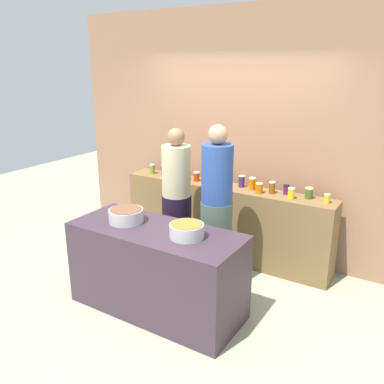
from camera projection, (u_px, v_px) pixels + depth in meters
name	position (u px, v px, depth m)	size (l,w,h in m)	color
ground	(175.00, 294.00, 4.36)	(12.00, 12.00, 0.00)	#99A182
storefront_wall	(239.00, 135.00, 5.08)	(4.80, 0.12, 3.00)	#966A50
display_shelf	(224.00, 221.00, 5.11)	(2.70, 0.36, 0.93)	brown
prep_table	(157.00, 270.00, 3.99)	(1.70, 0.70, 0.86)	#3A2B37
preserve_jar_0	(152.00, 169.00, 5.48)	(0.07, 0.07, 0.13)	#64911C
preserve_jar_1	(164.00, 170.00, 5.44)	(0.07, 0.07, 0.13)	#45195A
preserve_jar_2	(173.00, 172.00, 5.27)	(0.07, 0.07, 0.15)	gold
preserve_jar_3	(185.00, 174.00, 5.21)	(0.07, 0.07, 0.15)	brown
preserve_jar_4	(197.00, 176.00, 5.15)	(0.08, 0.08, 0.12)	#AD2E0E
preserve_jar_5	(216.00, 177.00, 5.07)	(0.09, 0.09, 0.14)	red
preserve_jar_6	(221.00, 181.00, 4.92)	(0.08, 0.08, 0.12)	orange
preserve_jar_7	(242.00, 181.00, 4.89)	(0.07, 0.07, 0.14)	#401F5E
preserve_jar_8	(252.00, 184.00, 4.79)	(0.08, 0.08, 0.15)	#D26005
preserve_jar_9	(259.00, 188.00, 4.67)	(0.09, 0.09, 0.12)	#C95E0D
preserve_jar_10	(272.00, 187.00, 4.66)	(0.07, 0.07, 0.14)	brown
preserve_jar_11	(286.00, 190.00, 4.63)	(0.07, 0.07, 0.11)	#55194D
preserve_jar_12	(291.00, 193.00, 4.47)	(0.08, 0.08, 0.12)	yellow
preserve_jar_13	(309.00, 193.00, 4.49)	(0.09, 0.09, 0.12)	#3A601F
preserve_jar_14	(327.00, 199.00, 4.34)	(0.07, 0.07, 0.10)	gold
cooking_pot_left	(126.00, 215.00, 4.02)	(0.34, 0.34, 0.13)	#B7B7BC
cooking_pot_center	(187.00, 231.00, 3.66)	(0.31, 0.31, 0.13)	#B7B7BC
cook_with_tongs	(177.00, 209.00, 4.66)	(0.34, 0.34, 1.69)	black
cook_in_cap	(216.00, 217.00, 4.27)	(0.33, 0.33, 1.78)	#45594C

